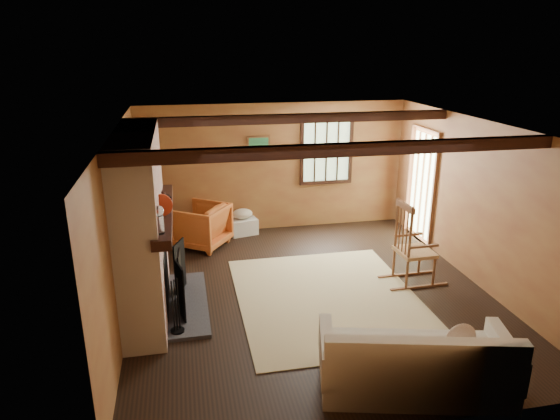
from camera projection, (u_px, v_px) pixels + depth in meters
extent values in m
plane|color=black|center=(310.00, 293.00, 7.18)|extent=(5.50, 5.50, 0.00)
cube|color=olive|center=(274.00, 168.00, 9.36)|extent=(5.00, 0.02, 2.40)
cube|color=olive|center=(395.00, 316.00, 4.24)|extent=(5.00, 0.02, 2.40)
cube|color=olive|center=(122.00, 227.00, 6.33)|extent=(0.02, 5.50, 2.40)
cube|color=olive|center=(478.00, 203.00, 7.27)|extent=(0.02, 5.50, 2.40)
cube|color=silver|center=(314.00, 126.00, 6.42)|extent=(5.00, 5.50, 0.02)
cube|color=black|center=(343.00, 150.00, 5.33)|extent=(5.00, 0.12, 0.14)
cube|color=black|center=(293.00, 119.00, 7.56)|extent=(5.00, 0.12, 0.14)
cube|color=black|center=(327.00, 150.00, 9.42)|extent=(1.02, 0.06, 1.32)
cube|color=#B7D5A3|center=(326.00, 150.00, 9.45)|extent=(0.90, 0.01, 1.20)
cube|color=black|center=(326.00, 150.00, 9.43)|extent=(0.90, 0.03, 0.02)
cube|color=brown|center=(421.00, 186.00, 8.91)|extent=(0.06, 1.00, 2.06)
cube|color=#B7D5A3|center=(423.00, 186.00, 8.91)|extent=(0.01, 0.80, 1.85)
cube|color=brown|center=(259.00, 148.00, 9.15)|extent=(0.42, 0.03, 0.42)
cube|color=#246D5B|center=(259.00, 148.00, 9.13)|extent=(0.36, 0.01, 0.36)
cube|color=#AB4C42|center=(142.00, 225.00, 6.38)|extent=(0.50, 2.20, 2.40)
cube|color=black|center=(152.00, 278.00, 6.63)|extent=(0.38, 1.00, 0.85)
cube|color=#3B3B40|center=(187.00, 303.00, 6.84)|extent=(0.55, 1.80, 0.05)
cube|color=black|center=(164.00, 213.00, 6.38)|extent=(0.22, 2.30, 0.12)
cube|color=black|center=(180.00, 291.00, 6.35)|extent=(0.11, 0.36, 0.74)
cube|color=black|center=(180.00, 278.00, 6.70)|extent=(0.05, 0.37, 0.74)
cube|color=black|center=(180.00, 266.00, 7.05)|extent=(0.16, 0.35, 0.74)
cylinder|color=black|center=(178.00, 330.00, 6.12)|extent=(0.17, 0.17, 0.02)
cylinder|color=black|center=(173.00, 307.00, 5.98)|extent=(0.02, 0.02, 0.70)
cylinder|color=black|center=(176.00, 306.00, 6.02)|extent=(0.02, 0.02, 0.70)
cylinder|color=black|center=(178.00, 304.00, 6.05)|extent=(0.02, 0.02, 0.70)
cylinder|color=white|center=(160.00, 225.00, 5.49)|extent=(0.10, 0.10, 0.21)
sphere|color=white|center=(159.00, 211.00, 5.43)|extent=(0.11, 0.11, 0.11)
cylinder|color=red|center=(161.00, 205.00, 6.03)|extent=(0.28, 0.04, 0.28)
cube|color=black|center=(162.00, 201.00, 6.47)|extent=(0.24, 0.19, 0.12)
cylinder|color=black|center=(163.00, 195.00, 6.79)|extent=(0.07, 0.07, 0.09)
cylinder|color=black|center=(163.00, 194.00, 6.83)|extent=(0.06, 0.06, 0.07)
cube|color=tan|center=(328.00, 298.00, 7.03)|extent=(2.50, 3.00, 0.01)
cube|color=tan|center=(415.00, 252.00, 7.37)|extent=(0.51, 0.53, 0.05)
cube|color=brown|center=(405.00, 207.00, 7.10)|extent=(0.07, 0.50, 0.09)
cylinder|color=brown|center=(434.00, 271.00, 7.29)|extent=(0.04, 0.04, 0.47)
cylinder|color=brown|center=(420.00, 259.00, 7.69)|extent=(0.04, 0.04, 0.47)
cylinder|color=brown|center=(407.00, 274.00, 7.20)|extent=(0.04, 0.04, 0.47)
cylinder|color=brown|center=(394.00, 262.00, 7.60)|extent=(0.04, 0.04, 0.47)
cylinder|color=brown|center=(410.00, 234.00, 7.01)|extent=(0.04, 0.04, 0.81)
cylinder|color=brown|center=(397.00, 224.00, 7.40)|extent=(0.04, 0.04, 0.81)
cylinder|color=brown|center=(407.00, 233.00, 7.11)|extent=(0.02, 0.02, 0.67)
cylinder|color=brown|center=(403.00, 231.00, 7.21)|extent=(0.02, 0.02, 0.67)
cylinder|color=brown|center=(400.00, 228.00, 7.31)|extent=(0.02, 0.02, 0.67)
cube|color=brown|center=(424.00, 246.00, 7.09)|extent=(0.45, 0.06, 0.03)
cube|color=brown|center=(408.00, 235.00, 7.53)|extent=(0.45, 0.06, 0.03)
cube|color=brown|center=(419.00, 287.00, 7.32)|extent=(0.92, 0.08, 0.03)
cube|color=brown|center=(406.00, 274.00, 7.72)|extent=(0.92, 0.08, 0.03)
cube|color=beige|center=(413.00, 369.00, 5.16)|extent=(2.05, 1.28, 0.42)
cube|color=beige|center=(424.00, 364.00, 4.72)|extent=(1.88, 0.59, 0.52)
cube|color=beige|center=(327.00, 351.00, 5.13)|extent=(0.33, 0.86, 0.38)
cube|color=beige|center=(505.00, 355.00, 5.07)|extent=(0.33, 0.86, 0.38)
ellipsoid|color=beige|center=(461.00, 338.00, 5.13)|extent=(0.36, 0.20, 0.34)
cylinder|color=brown|center=(171.00, 235.00, 9.21)|extent=(0.41, 0.12, 0.12)
cylinder|color=brown|center=(179.00, 234.00, 9.23)|extent=(0.41, 0.12, 0.12)
cylinder|color=brown|center=(186.00, 233.00, 9.26)|extent=(0.41, 0.12, 0.12)
cylinder|color=brown|center=(171.00, 228.00, 9.17)|extent=(0.41, 0.12, 0.12)
cylinder|color=brown|center=(178.00, 228.00, 9.20)|extent=(0.41, 0.12, 0.12)
cylinder|color=brown|center=(186.00, 227.00, 9.22)|extent=(0.41, 0.12, 0.12)
cube|color=silver|center=(243.00, 226.00, 9.38)|extent=(0.57, 0.48, 0.30)
ellipsoid|color=beige|center=(242.00, 214.00, 9.31)|extent=(0.40, 0.33, 0.19)
imported|color=#BF6026|center=(201.00, 226.00, 8.73)|extent=(1.16, 1.15, 0.76)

